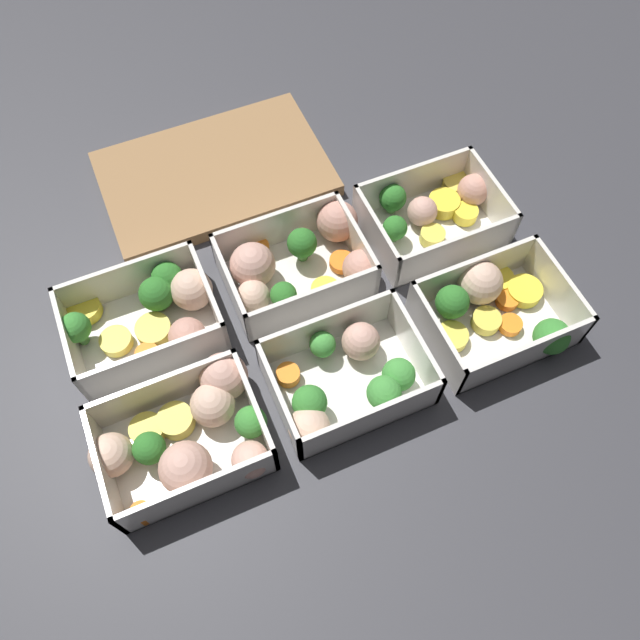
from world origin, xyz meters
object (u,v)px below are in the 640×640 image
object	(u,v)px
container_near_left	(191,433)
container_near_center	(346,380)
container_near_right	(494,308)
container_far_left	(154,313)
container_far_right	(434,212)
container_far_center	(299,262)

from	to	relation	value
container_near_left	container_near_center	size ratio (longest dim) A/B	1.09
container_near_center	container_near_right	world-z (taller)	same
container_near_center	container_far_left	xyz separation A→B (m)	(-0.16, 0.16, -0.00)
container_far_left	container_far_right	xyz separation A→B (m)	(0.35, 0.00, -0.00)
container_near_center	container_far_center	world-z (taller)	same
container_near_right	container_far_right	size ratio (longest dim) A/B	0.92
container_near_right	container_near_left	bearing A→B (deg)	-179.20
container_near_left	container_far_center	world-z (taller)	same
container_near_center	container_near_right	xyz separation A→B (m)	(0.18, 0.01, -0.00)
container_near_left	container_near_center	distance (m)	0.16
container_near_right	container_far_center	xyz separation A→B (m)	(-0.17, 0.14, 0.00)
container_far_center	container_far_right	bearing A→B (deg)	1.81
container_far_center	container_near_left	bearing A→B (deg)	-140.30
container_far_center	container_near_right	bearing A→B (deg)	-39.02
container_near_left	container_near_right	world-z (taller)	same
container_near_right	container_far_right	bearing A→B (deg)	87.91
container_near_center	container_far_center	distance (m)	0.15
container_far_left	container_near_right	bearing A→B (deg)	-22.29
container_near_right	container_far_center	world-z (taller)	same
container_far_left	container_far_center	world-z (taller)	same
container_near_left	container_near_right	size ratio (longest dim) A/B	1.16
container_near_center	container_far_right	distance (m)	0.25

